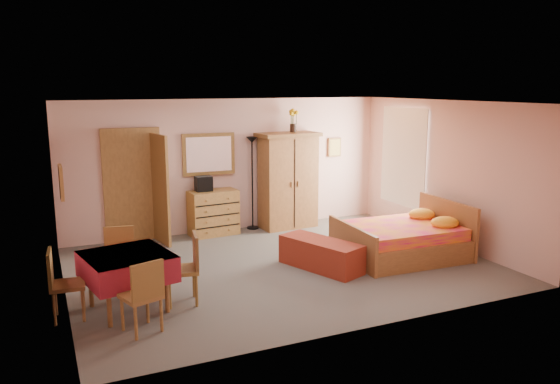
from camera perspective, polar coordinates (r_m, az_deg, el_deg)
name	(u,v)px	position (r m, az deg, el deg)	size (l,w,h in m)	color
floor	(282,266)	(8.86, 0.21, -7.72)	(6.50, 6.50, 0.00)	#646158
ceiling	(282,102)	(8.38, 0.22, 9.35)	(6.50, 6.50, 0.00)	brown
wall_back	(230,165)	(10.82, -5.27, 2.80)	(6.50, 0.10, 2.60)	#D4A499
wall_front	(371,223)	(6.39, 9.53, -3.20)	(6.50, 0.10, 2.60)	#D4A499
wall_left	(59,205)	(7.79, -22.11, -1.26)	(0.10, 5.00, 2.60)	#D4A499
wall_right	(446,173)	(10.28, 16.95, 1.92)	(0.10, 5.00, 2.60)	#D4A499
doorway	(133,186)	(10.39, -15.14, 0.56)	(1.06, 0.12, 2.15)	#9E6B35
window	(404,157)	(11.16, 12.81, 3.60)	(0.08, 1.40, 1.95)	white
picture_left	(61,182)	(7.13, -21.90, 0.94)	(0.04, 0.32, 0.42)	orange
picture_back	(335,147)	(11.73, 5.72, 4.67)	(0.30, 0.04, 0.40)	#D8BF59
chest_of_drawers	(213,213)	(10.61, -6.97, -2.16)	(0.92, 0.46, 0.87)	#A77438
wall_mirror	(209,154)	(10.61, -7.45, 3.95)	(1.02, 0.05, 0.81)	white
stereo	(204,184)	(10.47, -7.99, 0.87)	(0.31, 0.23, 0.29)	black
floor_lamp	(252,183)	(10.89, -2.91, 0.91)	(0.24, 0.24, 1.86)	black
wardrobe	(288,181)	(11.00, 0.85, 1.21)	(1.23, 0.63, 1.93)	#945E32
sunflower_vase	(293,120)	(10.98, 1.38, 7.48)	(0.19, 0.19, 0.47)	gold
bed	(401,231)	(9.40, 12.53, -3.97)	(1.97, 1.55, 0.91)	#DA155B
bench	(321,254)	(8.70, 4.30, -6.51)	(0.51, 1.38, 0.46)	maroon
dining_table	(128,282)	(7.36, -15.60, -9.04)	(1.02, 1.02, 0.75)	maroon
chair_south	(141,295)	(6.69, -14.34, -10.41)	(0.41, 0.41, 0.89)	#986533
chair_north	(120,261)	(7.96, -16.41, -6.95)	(0.41, 0.41, 0.91)	#935D31
chair_west	(68,284)	(7.31, -21.30, -8.95)	(0.41, 0.41, 0.90)	#925C31
chair_east	(182,269)	(7.39, -10.25, -7.94)	(0.43, 0.43, 0.94)	olive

